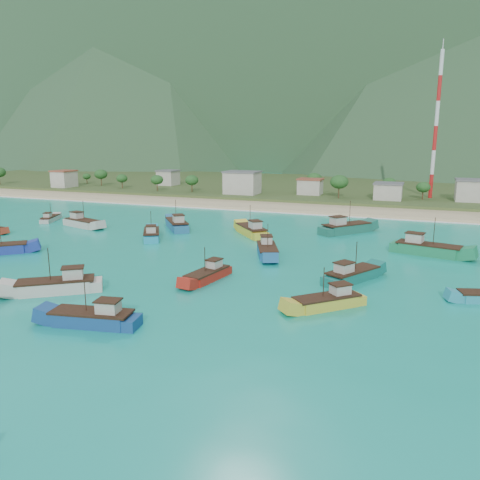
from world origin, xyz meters
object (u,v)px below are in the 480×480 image
(boat_3, at_px, (252,231))
(boat_13, at_px, (328,303))
(radio_tower, at_px, (436,126))
(boat_1, at_px, (352,276))
(boat_11, at_px, (267,251))
(boat_5, at_px, (94,319))
(boat_17, at_px, (208,276))
(boat_14, at_px, (346,229))
(boat_6, at_px, (58,287))
(boat_21, at_px, (427,250))
(boat_16, at_px, (177,225))
(boat_0, at_px, (152,235))
(boat_20, at_px, (82,223))
(boat_25, at_px, (50,219))

(boat_3, bearing_deg, boat_13, -99.12)
(radio_tower, relative_size, boat_1, 4.29)
(radio_tower, xyz_separation_m, boat_13, (-12.98, -110.39, -24.06))
(radio_tower, distance_m, boat_11, 94.98)
(boat_5, distance_m, boat_17, 21.11)
(boat_3, distance_m, boat_14, 21.33)
(boat_6, height_order, boat_21, boat_21)
(boat_3, relative_size, boat_5, 1.04)
(boat_13, xyz_separation_m, boat_16, (-42.89, 39.49, 0.27))
(boat_11, relative_size, boat_16, 0.95)
(boat_13, xyz_separation_m, boat_14, (-5.18, 48.77, 0.34))
(boat_0, xyz_separation_m, boat_20, (-22.74, 5.73, 0.10))
(boat_1, height_order, boat_16, boat_16)
(radio_tower, height_order, boat_5, radio_tower)
(boat_17, bearing_deg, boat_3, -71.98)
(radio_tower, xyz_separation_m, boat_20, (-78.41, -76.70, -23.88))
(boat_5, xyz_separation_m, boat_6, (-12.05, 7.80, 0.11))
(boat_3, xyz_separation_m, boat_11, (8.72, -15.93, -0.12))
(boat_6, bearing_deg, boat_11, -69.81)
(boat_3, height_order, boat_14, boat_14)
(boat_16, bearing_deg, boat_6, -120.11)
(boat_5, xyz_separation_m, boat_20, (-41.72, 48.98, 0.10))
(boat_11, bearing_deg, boat_17, 55.79)
(boat_5, height_order, boat_11, boat_11)
(boat_20, bearing_deg, radio_tower, 151.63)
(boat_0, bearing_deg, boat_25, 134.99)
(boat_0, relative_size, boat_13, 1.19)
(boat_5, bearing_deg, boat_21, -46.33)
(boat_5, relative_size, boat_25, 1.25)
(boat_3, height_order, boat_21, boat_21)
(boat_11, bearing_deg, boat_3, -83.85)
(boat_16, xyz_separation_m, boat_20, (-22.54, -5.80, -0.08))
(boat_11, bearing_deg, boat_1, 125.12)
(boat_1, distance_m, boat_5, 37.31)
(boat_6, height_order, boat_11, boat_6)
(boat_3, distance_m, boat_20, 41.67)
(boat_13, bearing_deg, radio_tower, -51.11)
(boat_20, distance_m, boat_25, 13.31)
(radio_tower, relative_size, boat_13, 5.19)
(boat_0, relative_size, boat_21, 0.81)
(radio_tower, distance_m, boat_14, 68.48)
(boat_13, bearing_deg, boat_21, -63.54)
(radio_tower, distance_m, boat_0, 102.32)
(boat_13, relative_size, boat_25, 1.03)
(boat_17, distance_m, boat_20, 54.42)
(boat_5, xyz_separation_m, boat_17, (4.70, 20.58, -0.11))
(boat_14, bearing_deg, boat_13, -44.13)
(boat_0, relative_size, boat_16, 0.90)
(boat_0, relative_size, boat_25, 1.23)
(boat_14, distance_m, boat_25, 74.05)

